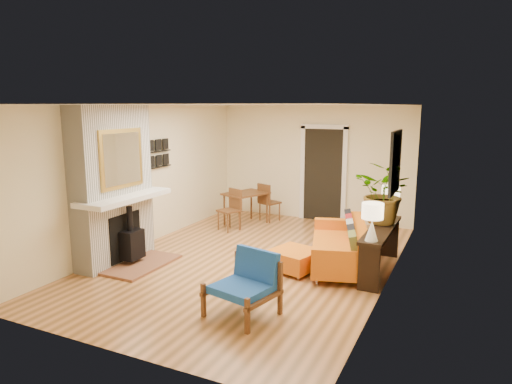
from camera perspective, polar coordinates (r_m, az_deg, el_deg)
room_shell at (r=9.73m, az=9.42°, el=2.65°), size 6.50×6.50×6.50m
fireplace at (r=7.81m, az=-17.29°, el=0.35°), size 1.09×1.68×2.60m
sofa at (r=7.61m, az=10.88°, el=-6.62°), size 1.36×2.11×0.77m
ottoman at (r=7.33m, az=4.82°, el=-8.32°), size 0.82×0.82×0.34m
blue_chair at (r=5.83m, az=-1.09°, el=-10.99°), size 0.90×0.89×0.79m
dining_table at (r=9.99m, az=-1.02°, el=-0.92°), size 1.08×1.63×0.87m
console_table at (r=7.38m, az=15.34°, el=-5.43°), size 0.34×1.85×0.72m
lamp_near at (r=6.52m, az=14.34°, el=-3.09°), size 0.30×0.30×0.54m
lamp_far at (r=7.98m, az=16.46°, el=-0.70°), size 0.30×0.30×0.54m
houseplant at (r=7.51m, az=15.90°, el=-0.09°), size 1.12×1.05×1.00m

